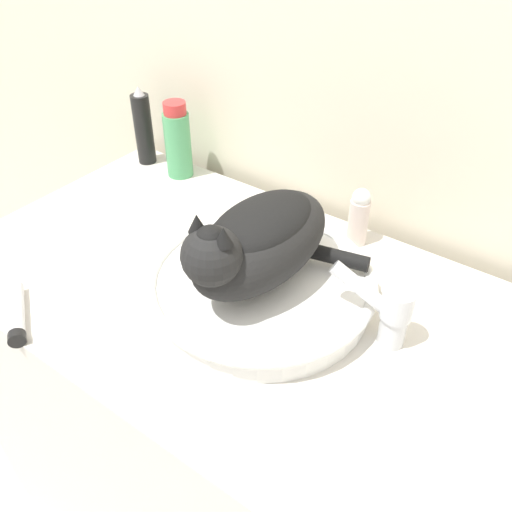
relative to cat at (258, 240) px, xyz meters
name	(u,v)px	position (x,y,z in m)	size (l,w,h in m)	color
wall_back	(398,50)	(0.04, 0.38, 0.22)	(8.00, 0.05, 2.40)	beige
vanity_counter	(273,447)	(0.04, 0.01, -0.56)	(1.30, 0.63, 0.85)	beige
sink_basin	(261,286)	(0.00, 0.01, -0.11)	(0.40, 0.40, 0.06)	white
cat	(258,240)	(0.00, 0.00, 0.00)	(0.24, 0.32, 0.17)	black
faucet	(388,310)	(0.22, 0.05, -0.07)	(0.14, 0.06, 0.13)	silver
hairspray_can_black	(143,128)	(-0.54, 0.27, -0.05)	(0.04, 0.04, 0.20)	black
deodorant_stick	(359,217)	(0.06, 0.27, -0.08)	(0.04, 0.04, 0.12)	silver
mouthwash_bottle	(178,141)	(-0.43, 0.27, -0.05)	(0.06, 0.06, 0.18)	#4CA366
cream_tube	(17,313)	(-0.31, -0.28, -0.13)	(0.14, 0.10, 0.03)	silver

